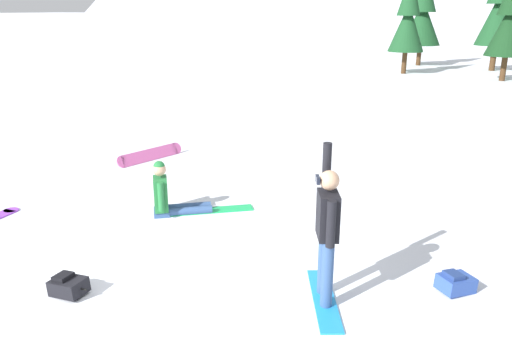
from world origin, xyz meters
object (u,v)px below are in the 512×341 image
Objects in this scene: snowboarder_midground at (171,196)px; pine_tree_tall at (511,18)px; backpack_black at (68,286)px; pine_tree_slender at (423,14)px; loose_snowboard_far_spare at (150,154)px; pine_tree_short at (500,7)px; pine_tree_young at (408,18)px; backpack_blue at (456,283)px; snowboarder_foreground at (327,232)px.

pine_tree_tall is at bearing 76.10° from snowboarder_midground.
pine_tree_slender is (0.17, 31.08, 3.08)m from backpack_black.
pine_tree_tall reaches higher than loose_snowboard_far_spare.
pine_tree_short reaches higher than pine_tree_tall.
pine_tree_young is (0.03, 26.13, 2.92)m from backpack_black.
backpack_blue is at bearing 25.54° from backpack_black.
pine_tree_short is (4.63, 29.78, 3.54)m from backpack_black.
backpack_blue is 29.39m from pine_tree_slender.
loose_snowboard_far_spare is (-5.80, 4.30, -0.81)m from snowboarder_foreground.
pine_tree_slender is at bearing 129.80° from pine_tree_tall.
pine_tree_young reaches higher than snowboarder_foreground.
snowboarder_midground is 0.25× the size of pine_tree_short.
loose_snowboard_far_spare is at bearing 131.80° from snowboarder_midground.
backpack_black is 5.07m from backpack_blue.
pine_tree_young is at bearing 96.97° from snowboarder_foreground.
backpack_black is 30.34m from pine_tree_short.
backpack_blue is (4.89, -0.67, -0.23)m from snowboarder_midground.
backpack_black is 31.24m from pine_tree_slender.
snowboarder_foreground is 28.69m from pine_tree_short.
backpack_black is at bearing -157.70° from snowboarder_foreground.
backpack_blue reaches higher than backpack_black.
backpack_blue is (7.30, -3.37, -0.01)m from loose_snowboard_far_spare.
pine_tree_young reaches higher than snowboarder_midground.
pine_tree_slender is at bearing 83.51° from loose_snowboard_far_spare.
backpack_black is at bearing -90.06° from pine_tree_young.
snowboarder_foreground is at bearing -36.57° from loose_snowboard_far_spare.
snowboarder_midground is 23.43m from pine_tree_young.
pine_tree_slender is (-4.40, 28.90, 3.09)m from backpack_blue.
pine_tree_tall is 0.85× the size of pine_tree_short.
snowboarder_midground is at bearing 154.67° from snowboarder_foreground.
pine_tree_tall reaches higher than snowboarder_foreground.
pine_tree_short is (4.94, 26.92, 3.31)m from snowboarder_midground.
pine_tree_short reaches higher than pine_tree_young.
snowboarder_midground is 3.13× the size of backpack_black.
pine_tree_tall is 7.82m from pine_tree_slender.
pine_tree_tall is at bearing 67.94° from loose_snowboard_far_spare.
pine_tree_slender is (2.90, 25.53, 3.07)m from loose_snowboard_far_spare.
pine_tree_short is (1.56, 28.52, 2.71)m from snowboarder_foreground.
snowboarder_midground is (-3.38, 1.60, -0.60)m from snowboarder_foreground.
pine_tree_short reaches higher than loose_snowboard_far_spare.
snowboarder_midground reaches higher than backpack_blue.
snowboarder_foreground is at bearing -83.03° from pine_tree_young.
loose_snowboard_far_spare is 6.19m from backpack_black.
pine_tree_young is (0.34, 23.27, 2.69)m from snowboarder_midground.
pine_tree_slender is at bearing 89.01° from snowboarder_midground.
pine_tree_tall is at bearing -83.31° from pine_tree_short.
pine_tree_young is 0.83× the size of pine_tree_short.
pine_tree_short is at bearing 38.45° from pine_tree_young.
loose_snowboard_far_spare is at bearing 143.43° from snowboarder_foreground.
backpack_blue is (1.51, 0.93, -0.83)m from snowboarder_foreground.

